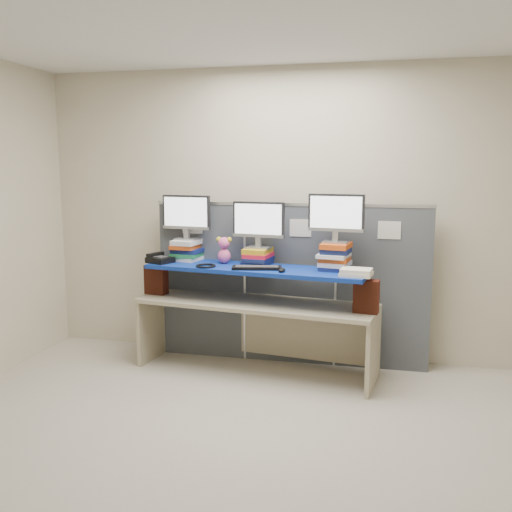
% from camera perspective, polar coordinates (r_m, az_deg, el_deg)
% --- Properties ---
extents(room, '(5.00, 4.00, 2.80)m').
position_cam_1_polar(room, '(3.58, -1.26, 1.48)').
color(room, beige).
rests_on(room, ground).
extents(cubicle_partition, '(2.60, 0.06, 1.53)m').
position_cam_1_polar(cubicle_partition, '(5.41, 3.39, -2.72)').
color(cubicle_partition, '#40454B').
rests_on(cubicle_partition, ground).
extents(desk, '(2.23, 0.92, 0.66)m').
position_cam_1_polar(desk, '(5.19, 0.00, -5.98)').
color(desk, tan).
rests_on(desk, ground).
extents(brick_pier_left, '(0.22, 0.14, 0.28)m').
position_cam_1_polar(brick_pier_left, '(5.51, -9.95, -2.33)').
color(brick_pier_left, maroon).
rests_on(brick_pier_left, desk).
extents(brick_pier_right, '(0.22, 0.14, 0.28)m').
position_cam_1_polar(brick_pier_right, '(4.82, 10.97, -3.99)').
color(brick_pier_right, maroon).
rests_on(brick_pier_right, desk).
extents(blue_board, '(2.04, 0.76, 0.04)m').
position_cam_1_polar(blue_board, '(5.09, 0.00, -1.31)').
color(blue_board, '#0B2594').
rests_on(blue_board, brick_pier_left).
extents(book_stack_left, '(0.29, 0.33, 0.20)m').
position_cam_1_polar(book_stack_left, '(5.49, -6.89, 0.60)').
color(book_stack_left, silver).
rests_on(book_stack_left, blue_board).
extents(book_stack_center, '(0.26, 0.33, 0.15)m').
position_cam_1_polar(book_stack_center, '(5.20, 0.20, -0.06)').
color(book_stack_center, navy).
rests_on(book_stack_center, blue_board).
extents(book_stack_right, '(0.30, 0.34, 0.23)m').
position_cam_1_polar(book_stack_right, '(4.99, 7.92, -0.04)').
color(book_stack_right, navy).
rests_on(book_stack_right, blue_board).
extents(monitor_left, '(0.49, 0.16, 0.42)m').
position_cam_1_polar(monitor_left, '(5.45, -6.98, 4.14)').
color(monitor_left, '#939397').
rests_on(monitor_left, book_stack_left).
extents(monitor_center, '(0.49, 0.16, 0.42)m').
position_cam_1_polar(monitor_center, '(5.15, 0.26, 3.42)').
color(monitor_center, '#939397').
rests_on(monitor_center, book_stack_center).
extents(monitor_right, '(0.49, 0.16, 0.42)m').
position_cam_1_polar(monitor_right, '(4.94, 8.01, 4.05)').
color(monitor_right, '#939397').
rests_on(monitor_right, book_stack_right).
extents(keyboard, '(0.45, 0.22, 0.03)m').
position_cam_1_polar(keyboard, '(4.99, 0.09, -1.17)').
color(keyboard, black).
rests_on(keyboard, blue_board).
extents(mouse, '(0.07, 0.11, 0.03)m').
position_cam_1_polar(mouse, '(4.86, 2.60, -1.40)').
color(mouse, black).
rests_on(mouse, blue_board).
extents(desk_phone, '(0.27, 0.26, 0.09)m').
position_cam_1_polar(desk_phone, '(5.39, -9.62, -0.31)').
color(desk_phone, black).
rests_on(desk_phone, blue_board).
extents(headset, '(0.19, 0.19, 0.02)m').
position_cam_1_polar(headset, '(5.12, -5.04, -0.98)').
color(headset, black).
rests_on(headset, blue_board).
extents(plush_toy, '(0.15, 0.11, 0.25)m').
position_cam_1_polar(plush_toy, '(5.27, -3.21, 0.62)').
color(plush_toy, '#E95896').
rests_on(plush_toy, blue_board).
extents(binder_stack, '(0.28, 0.23, 0.06)m').
position_cam_1_polar(binder_stack, '(4.75, 10.00, -1.62)').
color(binder_stack, '#ECE4C9').
rests_on(binder_stack, blue_board).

